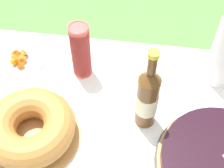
% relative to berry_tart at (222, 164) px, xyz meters
% --- Properties ---
extents(garden_table, '(1.56, 0.91, 0.71)m').
position_rel_berry_tart_xyz_m(garden_table, '(-0.48, 0.06, -0.10)').
color(garden_table, brown).
rests_on(garden_table, ground_plane).
extents(tablecloth, '(1.57, 0.92, 0.10)m').
position_rel_berry_tart_xyz_m(tablecloth, '(-0.48, 0.06, -0.04)').
color(tablecloth, white).
rests_on(tablecloth, garden_table).
extents(berry_tart, '(0.41, 0.41, 0.06)m').
position_rel_berry_tart_xyz_m(berry_tart, '(0.00, 0.00, 0.00)').
color(berry_tart, '#38383D').
rests_on(berry_tart, tablecloth).
extents(serving_knife, '(0.30, 0.27, 0.01)m').
position_rel_berry_tart_xyz_m(serving_knife, '(-0.02, -0.02, 0.04)').
color(serving_knife, silver).
rests_on(serving_knife, berry_tart).
extents(bundt_cake, '(0.32, 0.32, 0.11)m').
position_rel_berry_tart_xyz_m(bundt_cake, '(-0.61, 0.03, 0.03)').
color(bundt_cake, '#B78447').
rests_on(bundt_cake, tablecloth).
extents(cup_stack, '(0.07, 0.07, 0.23)m').
position_rel_berry_tart_xyz_m(cup_stack, '(-0.50, 0.33, 0.09)').
color(cup_stack, '#E04C47').
rests_on(cup_stack, tablecloth).
extents(cider_bottle_amber, '(0.07, 0.07, 0.33)m').
position_rel_berry_tart_xyz_m(cider_bottle_amber, '(-0.25, 0.14, 0.10)').
color(cider_bottle_amber, brown).
rests_on(cider_bottle_amber, tablecloth).
extents(snack_plate_left, '(0.20, 0.20, 0.06)m').
position_rel_berry_tart_xyz_m(snack_plate_left, '(-0.76, 0.36, -0.01)').
color(snack_plate_left, white).
rests_on(snack_plate_left, tablecloth).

